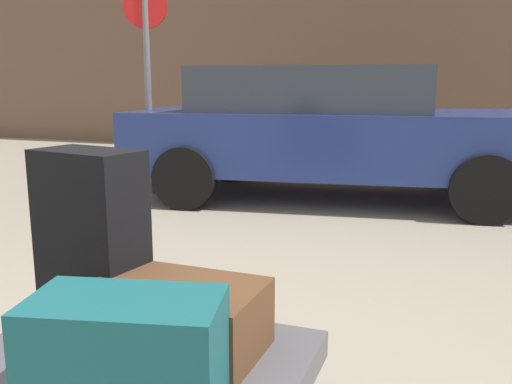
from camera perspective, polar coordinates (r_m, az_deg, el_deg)
name	(u,v)px	position (r m, az deg, el deg)	size (l,w,h in m)	color
luggage_cart	(134,379)	(1.99, -12.64, -18.49)	(1.14, 0.88, 0.34)	#4C4C51
duffel_bag_teal_stacked_top	(127,356)	(1.61, -13.34, -16.33)	(0.53, 0.30, 0.34)	#144C51
suitcase_black_center	(92,237)	(2.18, -16.76, -4.50)	(0.41, 0.23, 0.67)	black
suitcase_brown_rear_right	(177,317)	(1.95, -8.20, -12.77)	(0.58, 0.37, 0.24)	#51331E
parked_car	(328,129)	(6.04, 7.57, 6.50)	(4.51, 2.40, 1.42)	navy
no_parking_sign	(147,65)	(6.35, -11.27, 12.82)	(0.49, 0.14, 2.34)	slate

